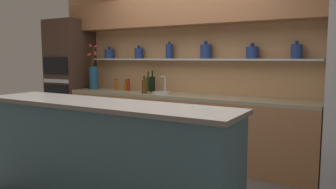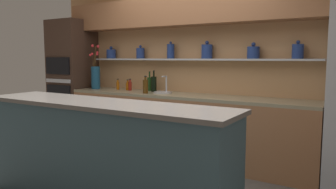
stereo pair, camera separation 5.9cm
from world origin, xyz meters
name	(u,v)px [view 2 (the right image)]	position (x,y,z in m)	size (l,w,h in m)	color
ground_plane	(134,188)	(0.00, 0.00, 0.00)	(12.00, 12.00, 0.00)	#4C4742
back_wall_unit	(197,50)	(0.00, 1.53, 1.55)	(5.20, 0.44, 2.60)	tan
back_counter_unit	(182,126)	(-0.08, 1.24, 0.46)	(3.68, 0.62, 0.92)	#99603D
island_counter	(101,154)	(0.00, -0.50, 0.51)	(2.70, 0.61, 1.02)	#334C56
oven_tower	(73,81)	(-2.27, 1.24, 1.03)	(0.66, 0.64, 2.07)	#3D281E
flower_vase	(96,76)	(-1.71, 1.22, 1.13)	(0.15, 0.15, 0.73)	navy
sink_fixture	(163,91)	(-0.41, 1.25, 0.95)	(0.27, 0.27, 0.25)	#B7B7BC
bottle_spirit_0	(146,86)	(-0.60, 1.07, 1.02)	(0.08, 0.08, 0.25)	#4C2D0C
bottle_wine_1	(150,84)	(-0.76, 1.41, 1.03)	(0.08, 0.08, 0.30)	#193814
bottle_sauce_2	(118,85)	(-1.31, 1.31, 0.99)	(0.05, 0.05, 0.17)	#9E4C0A
bottle_wine_3	(154,84)	(-0.64, 1.35, 1.04)	(0.08, 0.08, 0.32)	black
bottle_sauce_4	(128,86)	(-1.12, 1.32, 0.99)	(0.06, 0.06, 0.17)	#9E4C0A
bottle_sauce_5	(130,86)	(-1.05, 1.30, 1.00)	(0.05, 0.05, 0.18)	maroon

